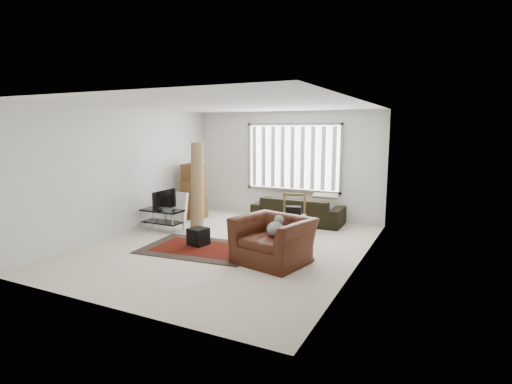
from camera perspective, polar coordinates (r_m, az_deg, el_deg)
room at (r=7.97m, az=-2.11°, el=5.38°), size 6.00×6.02×2.71m
persian_rug at (r=7.76m, az=-7.95°, el=-7.97°), size 2.27×1.63×0.02m
tv_stand at (r=9.20m, az=-13.25°, el=-3.26°), size 0.96×0.43×0.48m
tv at (r=9.14m, az=-13.33°, el=-1.08°), size 0.10×0.77×0.44m
subwoofer at (r=7.92m, az=-8.23°, el=-6.31°), size 0.38×0.38×0.33m
moving_boxes at (r=10.26m, az=-8.91°, el=-0.16°), size 0.64×0.60×1.39m
white_flatpack at (r=9.95m, az=-11.19°, el=-2.12°), size 0.60×0.28×0.75m
rolled_rug at (r=9.10m, az=-8.40°, el=0.83°), size 0.68×0.90×1.97m
sofa at (r=9.70m, az=6.02°, el=-2.01°), size 2.19×0.98×0.84m
side_chair at (r=8.25m, az=5.38°, el=-3.27°), size 0.62×0.62×0.93m
armchair at (r=6.83m, az=2.47°, el=-6.41°), size 1.40×1.28×0.89m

